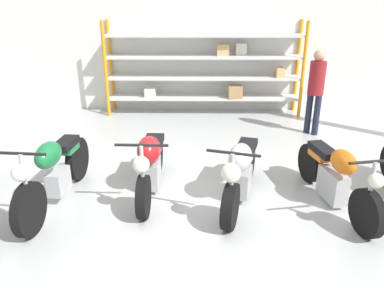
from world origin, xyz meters
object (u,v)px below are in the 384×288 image
Objects in this scene: motorcycle_green at (55,171)px; person_browsing at (316,85)px; shelving_rack at (207,68)px; motorcycle_orange at (336,176)px; motorcycle_silver at (241,171)px; motorcycle_red at (151,163)px.

person_browsing is (4.37, 2.95, 0.54)m from motorcycle_green.
shelving_rack is 2.27× the size of motorcycle_orange.
person_browsing is (0.52, 2.93, 0.61)m from motorcycle_orange.
shelving_rack is 4.99m from motorcycle_green.
shelving_rack is at bearing -158.88° from motorcycle_silver.
person_browsing is (2.20, -1.50, -0.08)m from shelving_rack.
shelving_rack reaches higher than person_browsing.
shelving_rack reaches higher than motorcycle_silver.
shelving_rack is 2.69× the size of person_browsing.
motorcycle_silver is (1.29, -0.27, -0.01)m from motorcycle_red.
motorcycle_green is 3.85m from motorcycle_orange.
motorcycle_green is 1.08× the size of motorcycle_red.
motorcycle_green reaches higher than motorcycle_red.
motorcycle_red is (1.27, 0.37, -0.04)m from motorcycle_green.
shelving_rack is at bearing -82.55° from person_browsing.
motorcycle_orange is (2.58, -0.35, -0.03)m from motorcycle_red.
motorcycle_orange is at bearing 83.61° from motorcycle_red.
person_browsing is (3.09, 2.58, 0.57)m from motorcycle_red.
motorcycle_orange is at bearing 102.33° from motorcycle_silver.
motorcycle_silver is at bearing -104.39° from motorcycle_orange.
motorcycle_red is 2.60m from motorcycle_orange.
shelving_rack is 2.36× the size of motorcycle_silver.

